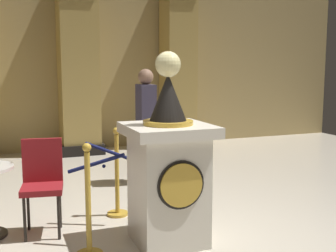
{
  "coord_description": "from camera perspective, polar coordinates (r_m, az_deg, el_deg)",
  "views": [
    {
      "loc": [
        -1.36,
        -3.6,
        1.69
      ],
      "look_at": [
        0.06,
        0.14,
        1.14
      ],
      "focal_mm": 46.11,
      "sensor_mm": 36.0,
      "label": 1
    }
  ],
  "objects": [
    {
      "name": "velvet_rope",
      "position": [
        4.37,
        -8.49,
        -4.16
      ],
      "size": [
        0.76,
        0.77,
        0.22
      ],
      "color": "#141947"
    },
    {
      "name": "ground_plane",
      "position": [
        4.21,
        -0.13,
        -15.82
      ],
      "size": [
        12.46,
        12.46,
        0.0
      ],
      "primitive_type": "plane",
      "color": "beige"
    },
    {
      "name": "column_centre_rear",
      "position": [
        8.56,
        -11.8,
        7.66
      ],
      "size": [
        0.86,
        0.86,
        3.38
      ],
      "color": "black",
      "rests_on": "ground_plane"
    },
    {
      "name": "column_right",
      "position": [
        9.13,
        1.34,
        7.83
      ],
      "size": [
        0.75,
        0.75,
        3.38
      ],
      "color": "black",
      "rests_on": "ground_plane"
    },
    {
      "name": "back_wall",
      "position": [
        9.0,
        -12.27,
        8.18
      ],
      "size": [
        12.46,
        0.16,
        3.52
      ],
      "primitive_type": "cube",
      "color": "tan",
      "rests_on": "ground_plane"
    },
    {
      "name": "pedestal_clock",
      "position": [
        4.12,
        0.02,
        -5.86
      ],
      "size": [
        0.79,
        0.79,
        1.83
      ],
      "color": "silver",
      "rests_on": "ground_plane"
    },
    {
      "name": "cafe_chair_red",
      "position": [
        4.58,
        -16.28,
        -6.56
      ],
      "size": [
        0.46,
        0.46,
        0.96
      ],
      "color": "black",
      "rests_on": "ground_plane"
    },
    {
      "name": "stanchion_far",
      "position": [
        3.98,
        -10.46,
        -11.78
      ],
      "size": [
        0.24,
        0.24,
        1.03
      ],
      "color": "gold",
      "rests_on": "ground_plane"
    },
    {
      "name": "stanchion_near",
      "position": [
        4.98,
        -6.74,
        -7.75
      ],
      "size": [
        0.24,
        0.24,
        1.02
      ],
      "color": "gold",
      "rests_on": "ground_plane"
    },
    {
      "name": "bystander_guest",
      "position": [
        6.23,
        -2.93,
        0.38
      ],
      "size": [
        0.23,
        0.37,
        1.66
      ],
      "color": "#383347",
      "rests_on": "ground_plane"
    }
  ]
}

